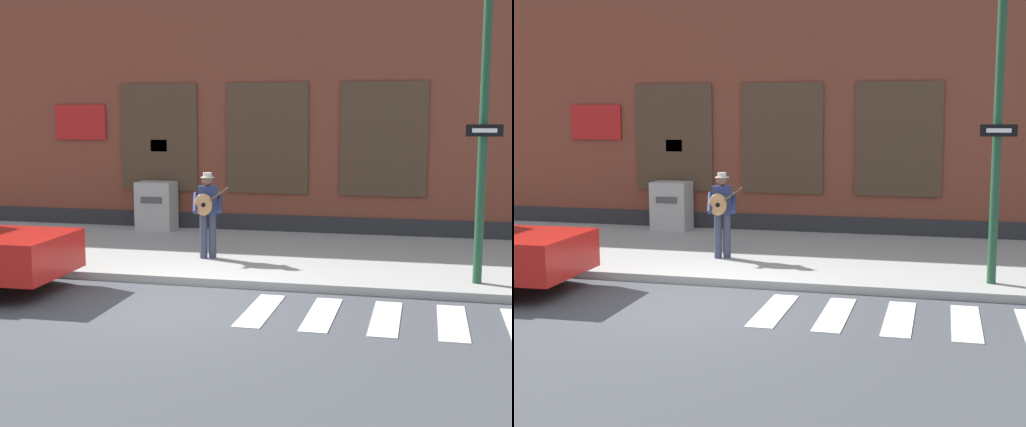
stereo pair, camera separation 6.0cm
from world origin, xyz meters
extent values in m
plane|color=#424449|center=(0.00, 0.00, 0.00)|extent=(160.00, 160.00, 0.00)
cube|color=#9E9E99|center=(0.00, 4.05, 0.07)|extent=(28.00, 5.44, 0.14)
cube|color=brown|center=(0.00, 8.77, 3.87)|extent=(28.00, 4.00, 7.75)
cube|color=#28282B|center=(0.00, 6.75, 0.28)|extent=(28.00, 0.04, 0.55)
cube|color=#473323|center=(-2.82, 6.74, 2.44)|extent=(2.04, 0.06, 2.70)
cube|color=black|center=(-2.82, 6.73, 2.44)|extent=(1.92, 0.03, 2.58)
cube|color=#473323|center=(0.00, 6.74, 2.44)|extent=(2.04, 0.06, 2.70)
cube|color=black|center=(0.00, 6.73, 2.44)|extent=(1.92, 0.03, 2.58)
cube|color=#473323|center=(2.82, 6.74, 2.44)|extent=(2.04, 0.06, 2.70)
cube|color=black|center=(2.82, 6.73, 2.44)|extent=(1.92, 0.03, 2.58)
cube|color=red|center=(-4.98, 6.73, 2.83)|extent=(1.40, 0.04, 0.90)
cube|color=yellow|center=(-2.82, 6.72, 2.24)|extent=(0.44, 0.02, 0.30)
cube|color=silver|center=(1.39, 0.03, 0.01)|extent=(0.42, 1.90, 0.01)
cube|color=silver|center=(2.34, 0.03, 0.01)|extent=(0.42, 1.90, 0.01)
cube|color=silver|center=(3.30, 0.03, 0.01)|extent=(0.42, 1.90, 0.01)
cube|color=silver|center=(4.26, 0.03, 0.01)|extent=(0.42, 1.90, 0.01)
cube|color=silver|center=(-2.09, 0.72, 0.74)|extent=(0.06, 0.24, 0.12)
cube|color=silver|center=(-2.07, -0.42, 0.74)|extent=(0.06, 0.24, 0.12)
cylinder|color=black|center=(-3.02, 1.01, 0.33)|extent=(0.66, 0.25, 0.66)
cylinder|color=#33384C|center=(-0.32, 3.14, 0.59)|extent=(0.15, 0.15, 0.89)
cylinder|color=#33384C|center=(-0.49, 3.07, 0.59)|extent=(0.15, 0.15, 0.89)
cube|color=navy|center=(-0.41, 3.12, 1.32)|extent=(0.43, 0.31, 0.57)
sphere|color=brown|center=(-0.41, 3.12, 1.71)|extent=(0.22, 0.22, 0.22)
cylinder|color=beige|center=(-0.41, 3.12, 1.77)|extent=(0.28, 0.28, 0.02)
cylinder|color=beige|center=(-0.41, 3.12, 1.82)|extent=(0.18, 0.18, 0.09)
cylinder|color=navy|center=(-0.15, 3.09, 1.28)|extent=(0.22, 0.52, 0.39)
cylinder|color=navy|center=(-0.61, 2.96, 1.28)|extent=(0.22, 0.52, 0.39)
ellipsoid|color=#B77F4C|center=(-0.43, 2.92, 1.25)|extent=(0.38, 0.21, 0.44)
cylinder|color=black|center=(-0.42, 2.87, 1.25)|extent=(0.09, 0.03, 0.09)
cylinder|color=brown|center=(-0.18, 2.97, 1.43)|extent=(0.46, 0.16, 0.34)
cylinder|color=#1E472D|center=(4.72, 2.10, 2.93)|extent=(0.15, 0.15, 5.56)
cube|color=black|center=(4.73, 1.99, 2.74)|extent=(0.60, 0.09, 0.20)
cube|color=white|center=(4.73, 1.97, 2.74)|extent=(0.40, 0.05, 0.07)
cube|color=#ADADA8|center=(-2.75, 6.32, 0.75)|extent=(0.92, 0.68, 1.21)
cube|color=#4C4C4C|center=(-2.75, 5.97, 0.93)|extent=(0.55, 0.02, 0.16)
camera|label=1|loc=(3.80, -10.38, 2.97)|focal=50.00mm
camera|label=2|loc=(3.86, -10.36, 2.97)|focal=50.00mm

